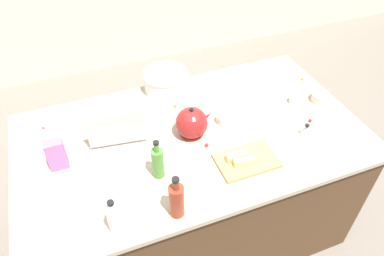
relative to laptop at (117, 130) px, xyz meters
name	(u,v)px	position (x,y,z in m)	size (l,w,h in m)	color
ground_plane	(192,224)	(0.39, -0.14, -0.95)	(12.00, 12.00, 0.00)	slate
island_counter	(192,185)	(0.39, -0.14, -0.50)	(1.93, 1.10, 0.90)	#4C331E
laptop	(117,130)	(0.00, 0.00, 0.00)	(0.34, 0.27, 0.22)	#B7B7BC
mixing_bowl_large	(166,81)	(0.39, 0.33, 0.02)	(0.29, 0.29, 0.13)	white
bottle_soy	(176,200)	(0.14, -0.60, 0.05)	(0.07, 0.07, 0.24)	maroon
bottle_vinegar	(114,219)	(-0.13, -0.59, 0.03)	(0.06, 0.06, 0.20)	white
bottle_olive	(158,162)	(0.13, -0.35, 0.05)	(0.06, 0.06, 0.23)	#4C8C38
kettle	(192,123)	(0.40, -0.13, 0.03)	(0.21, 0.18, 0.20)	maroon
cutting_board	(247,160)	(0.58, -0.43, -0.04)	(0.31, 0.21, 0.02)	tan
butter_stick_left	(244,161)	(0.55, -0.46, -0.01)	(0.11, 0.04, 0.04)	#F4E58C
butter_stick_right	(237,156)	(0.53, -0.41, -0.01)	(0.11, 0.04, 0.04)	#F4E58C
ramekin_small	(224,119)	(0.60, -0.10, -0.03)	(0.09, 0.09, 0.04)	beige
ramekin_medium	(320,97)	(1.25, -0.14, -0.02)	(0.11, 0.11, 0.05)	beige
ramekin_wide	(295,100)	(1.09, -0.10, -0.03)	(0.08, 0.08, 0.04)	white
kitchen_timer	(306,130)	(0.98, -0.37, -0.01)	(0.07, 0.07, 0.08)	#B2B2B7
candy_bag	(56,155)	(-0.33, -0.12, 0.04)	(0.09, 0.06, 0.17)	pink
candy_0	(175,106)	(0.38, 0.13, -0.04)	(0.02, 0.02, 0.02)	orange
candy_1	(310,120)	(1.08, -0.29, -0.04)	(0.02, 0.02, 0.02)	red
candy_2	(207,145)	(0.43, -0.26, -0.04)	(0.02, 0.02, 0.02)	red
candy_3	(302,79)	(1.28, 0.09, -0.04)	(0.02, 0.02, 0.02)	yellow
candy_4	(196,108)	(0.49, 0.06, -0.04)	(0.02, 0.02, 0.02)	#CC3399
candy_5	(43,128)	(-0.39, 0.21, -0.04)	(0.01, 0.01, 0.01)	#CC3399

